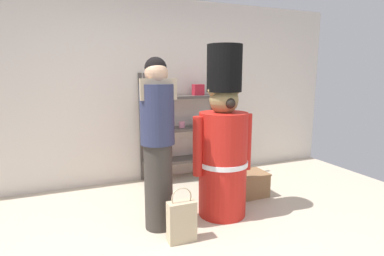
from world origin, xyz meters
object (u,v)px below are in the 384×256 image
at_px(shopping_bag, 182,221).
at_px(person_shopper, 158,141).
at_px(teddy_bear_guard, 223,145).
at_px(merchandise_shelf, 182,126).
at_px(display_crate, 250,184).

bearing_deg(shopping_bag, person_shopper, 109.51).
height_order(teddy_bear_guard, shopping_bag, teddy_bear_guard).
distance_m(merchandise_shelf, person_shopper, 1.51).
relative_size(teddy_bear_guard, display_crate, 4.42).
distance_m(merchandise_shelf, teddy_bear_guard, 1.29).
relative_size(person_shopper, display_crate, 4.09).
bearing_deg(teddy_bear_guard, merchandise_shelf, 89.77).
height_order(merchandise_shelf, shopping_bag, merchandise_shelf).
xyz_separation_m(teddy_bear_guard, person_shopper, (-0.73, -0.03, 0.11)).
distance_m(merchandise_shelf, shopping_bag, 1.86).
height_order(merchandise_shelf, person_shopper, person_shopper).
bearing_deg(teddy_bear_guard, display_crate, 29.83).
relative_size(merchandise_shelf, teddy_bear_guard, 0.85).
bearing_deg(shopping_bag, teddy_bear_guard, 30.93).
relative_size(person_shopper, shopping_bag, 3.23).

